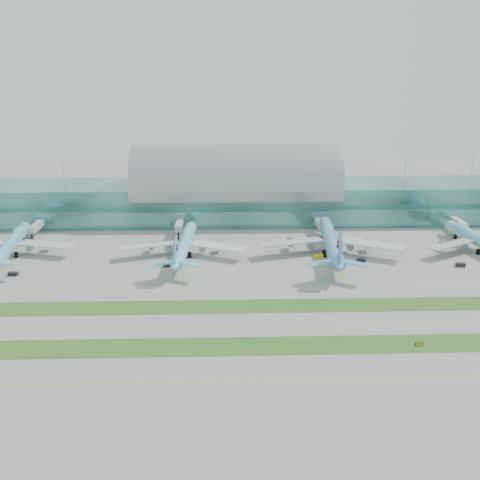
{
  "coord_description": "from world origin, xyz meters",
  "views": [
    {
      "loc": [
        -7.3,
        -179.8,
        84.45
      ],
      "look_at": [
        0.0,
        55.0,
        9.0
      ],
      "focal_mm": 40.0,
      "sensor_mm": 36.0,
      "label": 1
    }
  ],
  "objects_px": {
    "taxiway_sign_east": "(419,344)",
    "airliner_d": "(480,240)",
    "airliner_a": "(11,243)",
    "airliner_b": "(185,243)",
    "terminal": "(236,193)",
    "airliner_c": "(330,240)"
  },
  "relations": [
    {
      "from": "taxiway_sign_east",
      "to": "terminal",
      "type": "bearing_deg",
      "value": 109.53
    },
    {
      "from": "airliner_b",
      "to": "terminal",
      "type": "bearing_deg",
      "value": 72.14
    },
    {
      "from": "airliner_b",
      "to": "taxiway_sign_east",
      "type": "bearing_deg",
      "value": -45.09
    },
    {
      "from": "airliner_b",
      "to": "airliner_d",
      "type": "xyz_separation_m",
      "value": [
        142.0,
        0.78,
        -0.15
      ]
    },
    {
      "from": "airliner_c",
      "to": "taxiway_sign_east",
      "type": "distance_m",
      "value": 90.99
    },
    {
      "from": "airliner_d",
      "to": "airliner_b",
      "type": "bearing_deg",
      "value": 172.48
    },
    {
      "from": "terminal",
      "to": "airliner_a",
      "type": "distance_m",
      "value": 126.74
    },
    {
      "from": "airliner_c",
      "to": "airliner_b",
      "type": "bearing_deg",
      "value": -174.55
    },
    {
      "from": "airliner_a",
      "to": "airliner_c",
      "type": "height_order",
      "value": "airliner_c"
    },
    {
      "from": "airliner_d",
      "to": "taxiway_sign_east",
      "type": "relative_size",
      "value": 26.15
    },
    {
      "from": "terminal",
      "to": "airliner_b",
      "type": "height_order",
      "value": "terminal"
    },
    {
      "from": "airliner_b",
      "to": "taxiway_sign_east",
      "type": "height_order",
      "value": "airliner_b"
    },
    {
      "from": "terminal",
      "to": "airliner_b",
      "type": "distance_m",
      "value": 73.41
    },
    {
      "from": "taxiway_sign_east",
      "to": "airliner_d",
      "type": "bearing_deg",
      "value": 56.47
    },
    {
      "from": "taxiway_sign_east",
      "to": "airliner_a",
      "type": "bearing_deg",
      "value": 150.87
    },
    {
      "from": "airliner_b",
      "to": "airliner_d",
      "type": "bearing_deg",
      "value": 3.38
    },
    {
      "from": "terminal",
      "to": "airliner_a",
      "type": "relative_size",
      "value": 4.92
    },
    {
      "from": "terminal",
      "to": "airliner_d",
      "type": "bearing_deg",
      "value": -30.15
    },
    {
      "from": "airliner_b",
      "to": "airliner_c",
      "type": "relative_size",
      "value": 0.87
    },
    {
      "from": "airliner_d",
      "to": "taxiway_sign_east",
      "type": "height_order",
      "value": "airliner_d"
    },
    {
      "from": "airliner_c",
      "to": "airliner_d",
      "type": "distance_m",
      "value": 72.66
    },
    {
      "from": "airliner_a",
      "to": "taxiway_sign_east",
      "type": "xyz_separation_m",
      "value": [
        162.63,
        -92.45,
        -5.33
      ]
    }
  ]
}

